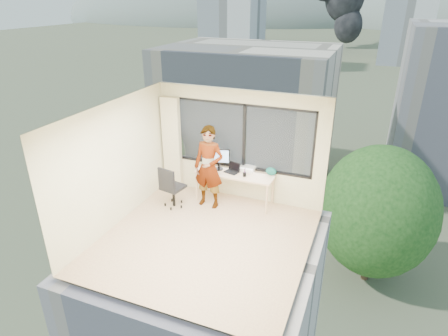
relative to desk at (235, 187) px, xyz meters
The scene contains 24 objects.
floor 1.70m from the desk, 90.00° to the right, with size 4.00×4.00×0.01m, color #D5BB8A.
ceiling 2.78m from the desk, 90.00° to the right, with size 4.00×4.00×0.01m, color white.
wall_front 3.78m from the desk, 90.00° to the right, with size 4.00×0.01×2.60m, color beige.
wall_left 2.76m from the desk, 140.31° to the right, with size 0.01×4.00×2.60m, color beige.
wall_right 2.76m from the desk, 39.69° to the right, with size 0.01×4.00×2.60m, color beige.
window_wall 1.20m from the desk, 81.63° to the left, with size 3.30×0.16×1.55m, color black, non-canonical shape.
curtain 1.90m from the desk, behind, with size 0.45×0.14×2.30m, color beige.
desk is the anchor object (origin of this frame).
chair 1.42m from the desk, 150.57° to the right, with size 0.52×0.52×1.02m, color black, non-canonical shape.
person 0.84m from the desk, 144.23° to the right, with size 0.70×0.46×1.91m, color #2D2D33.
monitor 0.76m from the desk, behind, with size 0.52×0.11×0.52m, color black, non-canonical shape.
game_console 0.53m from the desk, 47.95° to the left, with size 0.35×0.29×0.08m, color white.
laptop 0.48m from the desk, behind, with size 0.31×0.32×0.20m, color black, non-canonical shape.
cellphone 0.80m from the desk, behind, with size 0.12×0.06×0.01m, color black.
pen_cup 0.51m from the desk, 18.66° to the right, with size 0.08×0.08×0.10m, color black.
handbag 0.95m from the desk, 13.87° to the left, with size 0.24×0.12×0.19m, color #0D524E.
exterior_ground 119.21m from the desk, 90.00° to the left, with size 400.00×400.00×0.04m, color #515B3D.
near_bldg_a 30.64m from the desk, 107.62° to the left, with size 16.00×12.00×14.00m, color beige.
far_tower_a 99.69m from the desk, 110.55° to the left, with size 14.00×14.00×28.00m, color silver.
far_tower_b 118.61m from the desk, 86.13° to the left, with size 13.00×13.00×30.00m, color silver.
far_tower_d 160.05m from the desk, 112.02° to the left, with size 16.00×14.00×22.00m, color silver.
hill_a 340.51m from the desk, 110.65° to the left, with size 288.00×216.00×90.00m, color slate.
tree_a 27.88m from the desk, 128.19° to the left, with size 7.00×7.00×8.00m, color #1A4517, non-canonical shape.
tree_b 19.51m from the desk, 76.24° to the left, with size 7.60×7.60×9.00m, color #1A4517, non-canonical shape.
Camera 1 is at (2.71, -5.78, 4.47)m, focal length 30.71 mm.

